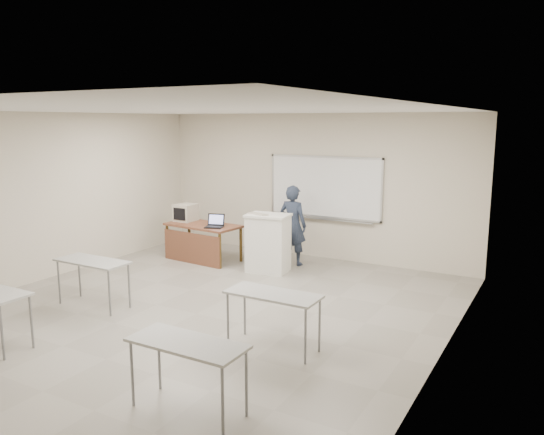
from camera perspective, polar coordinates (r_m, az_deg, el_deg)
The scene contains 10 objects.
floor at distance 8.14m, azimuth -8.12°, elevation -10.23°, with size 7.00×8.00×0.01m, color gray.
whiteboard at distance 10.99m, azimuth 5.68°, elevation 3.17°, with size 2.48×0.10×1.31m.
student_desks at distance 6.96m, azimuth -15.12°, elevation -8.19°, with size 4.40×2.20×0.73m.
instructor_desk at distance 10.94m, azimuth -7.74°, elevation -1.79°, with size 1.56×0.78×0.75m.
podium at distance 10.08m, azimuth -0.42°, elevation -2.75°, with size 0.79×0.57×1.11m.
crt_monitor at distance 11.38m, azimuth -9.26°, elevation 0.53°, with size 0.40×0.44×0.38m.
laptop at distance 10.64m, azimuth -6.09°, elevation -0.73°, with size 0.34×0.32×0.25m.
mouse at distance 10.90m, azimuth -6.41°, elevation -0.67°, with size 0.11×0.07×0.04m, color #B8BBC1.
keyboard at distance 9.94m, azimuth -1.52°, elevation 0.38°, with size 0.41×0.14×0.02m, color #B2AA98.
presenter at distance 10.54m, azimuth 2.25°, elevation -0.84°, with size 0.59×0.38×1.60m, color black.
Camera 1 is at (4.70, -6.00, 2.84)m, focal length 35.00 mm.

